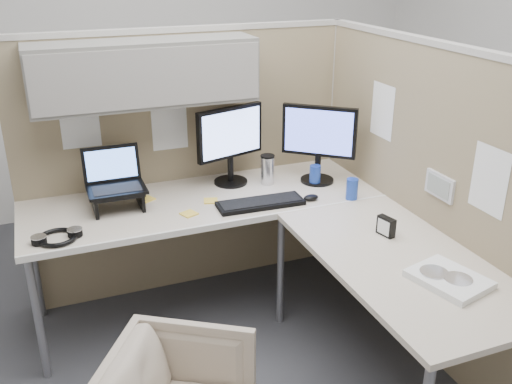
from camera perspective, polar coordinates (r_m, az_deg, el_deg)
name	(u,v)px	position (r m, az deg, el deg)	size (l,w,h in m)	color
ground	(256,356)	(3.20, -0.03, -16.12)	(4.50, 4.50, 0.00)	#333438
partition_back	(168,124)	(3.35, -8.76, 6.74)	(2.00, 0.36, 1.63)	#928060
partition_right	(419,198)	(3.12, 16.00, -0.56)	(0.07, 2.03, 1.63)	#928060
desk	(269,229)	(2.96, 1.33, -3.70)	(2.00, 1.98, 0.73)	beige
monitor_left	(230,139)	(3.34, -2.60, 5.29)	(0.43, 0.20, 0.47)	black
monitor_right	(319,138)	(3.38, 6.30, 5.40)	(0.36, 0.31, 0.47)	black
laptop_station	(116,186)	(3.15, -13.86, 0.55)	(0.31, 0.26, 0.32)	black
keyboard	(260,203)	(3.12, 0.45, -1.14)	(0.48, 0.16, 0.02)	black
mouse	(311,198)	(3.20, 5.52, -0.55)	(0.09, 0.06, 0.03)	black
travel_mug	(267,169)	(3.39, 1.16, 2.28)	(0.08, 0.08, 0.18)	silver
soda_can_green	(352,189)	(3.23, 9.58, 0.29)	(0.07, 0.07, 0.12)	#1E3FA5
soda_can_silver	(315,175)	(3.40, 5.92, 1.68)	(0.07, 0.07, 0.12)	#1E3FA5
sticky_note_d	(211,201)	(3.18, -4.55, -0.88)	(0.08, 0.08, 0.01)	yellow
sticky_note_a	(189,214)	(3.04, -6.72, -2.17)	(0.08, 0.08, 0.01)	yellow
sticky_note_b	(235,210)	(3.07, -2.15, -1.78)	(0.08, 0.08, 0.01)	yellow
sticky_note_c	(147,199)	(3.25, -10.89, -0.70)	(0.08, 0.08, 0.01)	yellow
headphones	(57,237)	(2.91, -19.25, -4.28)	(0.24, 0.21, 0.03)	black
paper_stack	(449,279)	(2.55, 18.72, -8.25)	(0.30, 0.35, 0.03)	white
desk_clock	(386,226)	(2.85, 12.86, -3.37)	(0.06, 0.10, 0.10)	black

